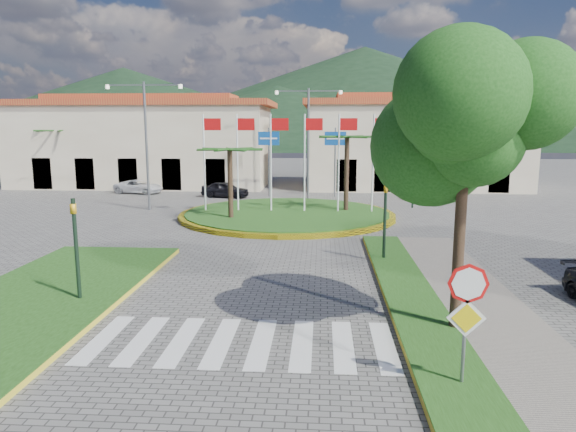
# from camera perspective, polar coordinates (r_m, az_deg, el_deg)

# --- Properties ---
(sidewalk_right) EXTENTS (4.00, 28.00, 0.15)m
(sidewalk_right) POSITION_cam_1_polar(r_m,az_deg,el_deg) (11.80, 24.10, -17.06)
(sidewalk_right) COLOR gray
(sidewalk_right) RESTS_ON ground
(verge_right) EXTENTS (1.60, 28.00, 0.18)m
(verge_right) POSITION_cam_1_polar(r_m,az_deg,el_deg) (11.44, 18.19, -17.46)
(verge_right) COLOR #1F4714
(verge_right) RESTS_ON ground
(median_left) EXTENTS (5.00, 14.00, 0.18)m
(median_left) POSITION_cam_1_polar(r_m,az_deg,el_deg) (17.06, -26.81, -8.84)
(median_left) COLOR #1F4714
(median_left) RESTS_ON ground
(crosswalk) EXTENTS (8.00, 3.00, 0.01)m
(crosswalk) POSITION_cam_1_polar(r_m,az_deg,el_deg) (13.10, -5.64, -13.77)
(crosswalk) COLOR silver
(crosswalk) RESTS_ON ground
(roundabout_island) EXTENTS (12.70, 12.70, 6.00)m
(roundabout_island) POSITION_cam_1_polar(r_m,az_deg,el_deg) (30.33, -0.09, 0.23)
(roundabout_island) COLOR yellow
(roundabout_island) RESTS_ON ground
(stop_sign) EXTENTS (0.80, 0.11, 2.65)m
(stop_sign) POSITION_cam_1_polar(r_m,az_deg,el_deg) (10.78, 19.25, -9.42)
(stop_sign) COLOR slate
(stop_sign) RESTS_ON ground
(deciduous_tree) EXTENTS (3.60, 3.60, 6.80)m
(deciduous_tree) POSITION_cam_1_polar(r_m,az_deg,el_deg) (13.29, 19.14, 9.01)
(deciduous_tree) COLOR black
(deciduous_tree) RESTS_ON ground
(traffic_light_left) EXTENTS (0.15, 0.18, 3.20)m
(traffic_light_left) POSITION_cam_1_polar(r_m,az_deg,el_deg) (16.40, -22.51, -2.54)
(traffic_light_left) COLOR black
(traffic_light_left) RESTS_ON ground
(traffic_light_right) EXTENTS (0.15, 0.18, 3.20)m
(traffic_light_right) POSITION_cam_1_polar(r_m,az_deg,el_deg) (20.26, 10.73, 0.30)
(traffic_light_right) COLOR black
(traffic_light_right) RESTS_ON ground
(traffic_light_far) EXTENTS (0.18, 0.15, 3.20)m
(traffic_light_far) POSITION_cam_1_polar(r_m,az_deg,el_deg) (34.51, 13.77, 4.08)
(traffic_light_far) COLOR black
(traffic_light_far) RESTS_ON ground
(direction_sign_west) EXTENTS (1.60, 0.14, 5.20)m
(direction_sign_west) POSITION_cam_1_polar(r_m,az_deg,el_deg) (39.05, -2.15, 7.34)
(direction_sign_west) COLOR slate
(direction_sign_west) RESTS_ON ground
(direction_sign_east) EXTENTS (1.60, 0.14, 5.20)m
(direction_sign_east) POSITION_cam_1_polar(r_m,az_deg,el_deg) (38.85, 5.27, 7.29)
(direction_sign_east) COLOR slate
(direction_sign_east) RESTS_ON ground
(street_lamp_centre) EXTENTS (4.80, 0.16, 8.00)m
(street_lamp_centre) POSITION_cam_1_polar(r_m,az_deg,el_deg) (37.86, 2.26, 8.72)
(street_lamp_centre) COLOR slate
(street_lamp_centre) RESTS_ON ground
(street_lamp_west) EXTENTS (4.80, 0.16, 8.00)m
(street_lamp_west) POSITION_cam_1_polar(r_m,az_deg,el_deg) (33.70, -15.47, 8.23)
(street_lamp_west) COLOR slate
(street_lamp_west) RESTS_ON ground
(building_left) EXTENTS (23.32, 9.54, 8.05)m
(building_left) POSITION_cam_1_polar(r_m,az_deg,el_deg) (48.58, -15.62, 7.92)
(building_left) COLOR beige
(building_left) RESTS_ON ground
(building_right) EXTENTS (19.08, 9.54, 8.05)m
(building_right) POSITION_cam_1_polar(r_m,az_deg,el_deg) (46.54, 13.79, 7.93)
(building_right) COLOR beige
(building_right) RESTS_ON ground
(hill_far_west) EXTENTS (140.00, 140.00, 22.00)m
(hill_far_west) POSITION_cam_1_polar(r_m,az_deg,el_deg) (158.56, -17.64, 11.49)
(hill_far_west) COLOR black
(hill_far_west) RESTS_ON ground
(hill_far_mid) EXTENTS (180.00, 180.00, 30.00)m
(hill_far_mid) POSITION_cam_1_polar(r_m,az_deg,el_deg) (168.62, 8.44, 13.08)
(hill_far_mid) COLOR black
(hill_far_mid) RESTS_ON ground
(hill_near_back) EXTENTS (110.00, 110.00, 16.00)m
(hill_near_back) POSITION_cam_1_polar(r_m,az_deg,el_deg) (138.39, -1.20, 11.00)
(hill_near_back) COLOR black
(hill_near_back) RESTS_ON ground
(white_van) EXTENTS (4.13, 2.49, 1.07)m
(white_van) POSITION_cam_1_polar(r_m,az_deg,el_deg) (42.78, -16.24, 3.15)
(white_van) COLOR silver
(white_van) RESTS_ON ground
(car_dark_a) EXTENTS (3.77, 2.12, 1.21)m
(car_dark_a) POSITION_cam_1_polar(r_m,az_deg,el_deg) (39.02, -6.99, 2.96)
(car_dark_a) COLOR black
(car_dark_a) RESTS_ON ground
(car_dark_b) EXTENTS (3.46, 1.48, 1.11)m
(car_dark_b) POSITION_cam_1_polar(r_m,az_deg,el_deg) (38.94, 15.53, 2.58)
(car_dark_b) COLOR black
(car_dark_b) RESTS_ON ground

